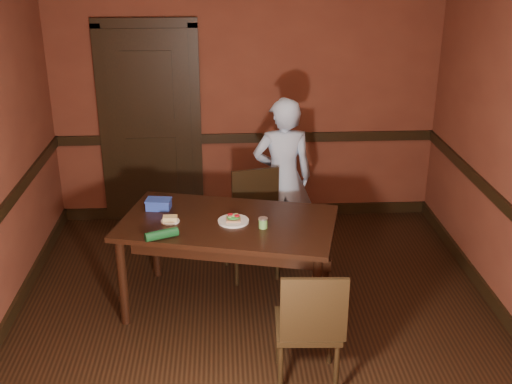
{
  "coord_description": "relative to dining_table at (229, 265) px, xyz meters",
  "views": [
    {
      "loc": [
        -0.25,
        -4.26,
        2.93
      ],
      "look_at": [
        0.0,
        0.35,
        1.05
      ],
      "focal_mm": 45.0,
      "sensor_mm": 36.0,
      "label": 1
    }
  ],
  "objects": [
    {
      "name": "sandwich_plate",
      "position": [
        0.04,
        -0.02,
        0.41
      ],
      "size": [
        0.25,
        0.25,
        0.06
      ],
      "rotation": [
        0.0,
        0.0,
        -0.38
      ],
      "color": "white",
      "rests_on": "dining_table"
    },
    {
      "name": "chair_near",
      "position": [
        0.52,
        -0.98,
        0.07
      ],
      "size": [
        0.45,
        0.45,
        0.93
      ],
      "primitive_type": null,
      "rotation": [
        0.0,
        0.0,
        3.09
      ],
      "color": "black",
      "rests_on": "floor"
    },
    {
      "name": "wall_back",
      "position": [
        0.22,
        1.86,
        0.95
      ],
      "size": [
        4.0,
        0.02,
        2.7
      ],
      "primitive_type": "cube",
      "color": "brown",
      "rests_on": "ground"
    },
    {
      "name": "sauce_jar",
      "position": [
        0.27,
        -0.14,
        0.44
      ],
      "size": [
        0.07,
        0.07,
        0.08
      ],
      "rotation": [
        0.0,
        0.0,
        0.17
      ],
      "color": "#5F9A47",
      "rests_on": "dining_table"
    },
    {
      "name": "dining_table",
      "position": [
        0.0,
        0.0,
        0.0
      ],
      "size": [
        1.87,
        1.33,
        0.79
      ],
      "primitive_type": "cube",
      "rotation": [
        0.0,
        0.0,
        -0.24
      ],
      "color": "black",
      "rests_on": "floor"
    },
    {
      "name": "cheese_saucer",
      "position": [
        -0.46,
        0.01,
        0.41
      ],
      "size": [
        0.15,
        0.15,
        0.05
      ],
      "rotation": [
        0.0,
        0.0,
        -0.05
      ],
      "color": "white",
      "rests_on": "dining_table"
    },
    {
      "name": "wrapped_veg",
      "position": [
        -0.5,
        -0.29,
        0.43
      ],
      "size": [
        0.26,
        0.17,
        0.07
      ],
      "primitive_type": "cylinder",
      "rotation": [
        0.0,
        1.57,
        0.41
      ],
      "color": "#11401B",
      "rests_on": "dining_table"
    },
    {
      "name": "wall_front",
      "position": [
        0.22,
        -2.64,
        0.95
      ],
      "size": [
        4.0,
        0.02,
        2.7
      ],
      "primitive_type": "cube",
      "color": "brown",
      "rests_on": "ground"
    },
    {
      "name": "person",
      "position": [
        0.53,
        0.98,
        0.38
      ],
      "size": [
        0.59,
        0.4,
        1.55
      ],
      "primitive_type": "imported",
      "rotation": [
        0.0,
        0.0,
        3.2
      ],
      "color": "#ACC4E2",
      "rests_on": "floor"
    },
    {
      "name": "food_tub",
      "position": [
        -0.57,
        0.27,
        0.44
      ],
      "size": [
        0.22,
        0.17,
        0.09
      ],
      "rotation": [
        0.0,
        0.0,
        -0.13
      ],
      "color": "blue",
      "rests_on": "dining_table"
    },
    {
      "name": "dado_back",
      "position": [
        0.22,
        1.85,
        0.5
      ],
      "size": [
        4.0,
        0.03,
        0.1
      ],
      "primitive_type": "cube",
      "color": "black",
      "rests_on": "ground"
    },
    {
      "name": "baseboard_left",
      "position": [
        -1.76,
        -0.39,
        -0.34
      ],
      "size": [
        0.03,
        4.5,
        0.12
      ],
      "primitive_type": "cube",
      "color": "black",
      "rests_on": "ground"
    },
    {
      "name": "baseboard_right",
      "position": [
        2.21,
        -0.39,
        -0.34
      ],
      "size": [
        0.03,
        4.5,
        0.12
      ],
      "primitive_type": "cube",
      "color": "black",
      "rests_on": "ground"
    },
    {
      "name": "chair_far",
      "position": [
        0.21,
        0.57,
        0.08
      ],
      "size": [
        0.53,
        0.53,
        0.94
      ],
      "primitive_type": null,
      "rotation": [
        0.0,
        0.0,
        0.23
      ],
      "color": "black",
      "rests_on": "floor"
    },
    {
      "name": "floor",
      "position": [
        0.22,
        -0.39,
        -0.4
      ],
      "size": [
        4.0,
        4.5,
        0.01
      ],
      "primitive_type": "cube",
      "color": "black",
      "rests_on": "ground"
    },
    {
      "name": "door",
      "position": [
        -0.78,
        1.83,
        0.7
      ],
      "size": [
        1.05,
        0.07,
        2.2
      ],
      "color": "black",
      "rests_on": "ground"
    },
    {
      "name": "baseboard_back",
      "position": [
        0.22,
        1.85,
        -0.34
      ],
      "size": [
        4.0,
        0.03,
        0.12
      ],
      "primitive_type": "cube",
      "color": "black",
      "rests_on": "ground"
    }
  ]
}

